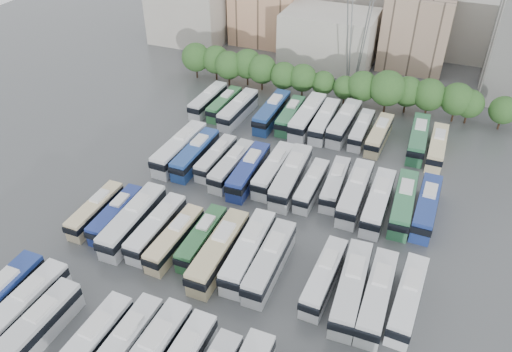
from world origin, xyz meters
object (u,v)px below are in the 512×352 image
at_px(bus_r0_s5, 123,347).
at_px(bus_r1_s12, 377,295).
at_px(bus_r1_s2, 133,220).
at_px(bus_r1_s11, 351,287).
at_px(bus_r1_s1, 116,214).
at_px(bus_r2_s5, 249,171).
at_px(bus_r0_s4, 88,347).
at_px(bus_r2_s8, 312,185).
at_px(bus_r2_s3, 216,158).
at_px(bus_r2_s13, 427,207).
at_px(bus_r3_s6, 308,116).
at_px(bus_r3_s12, 418,138).
at_px(bus_r2_s1, 180,148).
at_px(bus_r1_s3, 157,227).
at_px(bus_r0_s2, 34,331).
at_px(bus_r1_s4, 175,238).
at_px(bus_r2_s2, 196,154).
at_px(bus_r2_s6, 274,170).
at_px(bus_r2_s11, 378,201).
at_px(bus_r3_s8, 344,122).
at_px(bus_r1_s5, 202,238).
at_px(bus_r2_s4, 232,165).
at_px(bus_r3_s1, 224,104).
at_px(bus_r3_s0, 208,100).
at_px(bus_r3_s7, 325,121).
at_px(bus_r3_s4, 272,112).
at_px(bus_r1_s13, 408,298).
at_px(bus_r1_s10, 324,277).
at_px(bus_r2_s12, 403,203).
at_px(bus_r2_s7, 291,176).
at_px(bus_r3_s13, 437,147).
at_px(bus_r2_s10, 355,192).
at_px(bus_r2_s9, 335,183).
at_px(bus_r1_s7, 249,251).
at_px(bus_r1_s6, 219,251).
at_px(bus_r0_s1, 22,309).
at_px(bus_r3_s10, 379,134).
at_px(bus_r1_s0, 96,210).
at_px(bus_r3_s9, 361,129).
at_px(bus_r1_s8, 270,261).
at_px(bus_r3_s5, 290,115).

xyz_separation_m(bus_r0_s5, bus_r1_s12, (23.03, 16.63, 0.07)).
relative_size(bus_r1_s2, bus_r1_s11, 1.01).
bearing_deg(bus_r1_s1, bus_r2_s5, 49.70).
bearing_deg(bus_r0_s4, bus_r2_s8, 71.64).
relative_size(bus_r2_s3, bus_r2_s13, 0.87).
bearing_deg(bus_r3_s6, bus_r3_s12, 1.29).
bearing_deg(bus_r2_s1, bus_r1_s3, -67.96).
distance_m(bus_r0_s2, bus_r2_s13, 51.94).
bearing_deg(bus_r0_s4, bus_r1_s4, 91.72).
height_order(bus_r2_s2, bus_r2_s6, bus_r2_s2).
xyz_separation_m(bus_r2_s11, bus_r3_s8, (-9.95, 20.32, 0.03)).
relative_size(bus_r1_s2, bus_r1_s5, 1.21).
relative_size(bus_r2_s4, bus_r3_s8, 0.91).
bearing_deg(bus_r1_s1, bus_r3_s6, 63.93).
bearing_deg(bus_r3_s1, bus_r0_s4, -77.70).
distance_m(bus_r3_s0, bus_r3_s12, 39.57).
relative_size(bus_r2_s8, bus_r3_s7, 0.88).
bearing_deg(bus_r3_s4, bus_r2_s11, -39.05).
relative_size(bus_r1_s13, bus_r3_s8, 0.92).
bearing_deg(bus_r1_s10, bus_r2_s12, 71.39).
relative_size(bus_r1_s11, bus_r2_s7, 0.96).
distance_m(bus_r0_s5, bus_r3_s1, 54.72).
height_order(bus_r2_s12, bus_r3_s13, bus_r2_s12).
bearing_deg(bus_r1_s5, bus_r2_s13, 32.80).
relative_size(bus_r0_s2, bus_r2_s6, 1.03).
bearing_deg(bus_r2_s10, bus_r1_s1, -150.68).
bearing_deg(bus_r2_s6, bus_r2_s9, 2.84).
distance_m(bus_r1_s3, bus_r2_s2, 18.14).
distance_m(bus_r1_s7, bus_r2_s2, 24.14).
relative_size(bus_r1_s6, bus_r2_s1, 0.98).
xyz_separation_m(bus_r0_s2, bus_r3_s8, (19.87, 55.99, 0.07)).
distance_m(bus_r1_s6, bus_r1_s11, 16.79).
relative_size(bus_r0_s1, bus_r3_s10, 1.12).
height_order(bus_r2_s8, bus_r2_s11, bus_r2_s11).
relative_size(bus_r1_s1, bus_r2_s3, 0.99).
relative_size(bus_r2_s5, bus_r3_s4, 0.98).
distance_m(bus_r1_s4, bus_r3_s7, 38.31).
xyz_separation_m(bus_r0_s2, bus_r2_s11, (29.81, 35.67, 0.04)).
xyz_separation_m(bus_r1_s6, bus_r3_s10, (13.31, 36.41, -0.29)).
bearing_deg(bus_r0_s5, bus_r3_s10, 73.48).
bearing_deg(bus_r0_s1, bus_r3_s0, 95.26).
relative_size(bus_r1_s4, bus_r3_s8, 0.87).
bearing_deg(bus_r1_s7, bus_r1_s0, 178.96).
xyz_separation_m(bus_r2_s13, bus_r3_s9, (-13.12, 18.13, -0.24)).
distance_m(bus_r1_s10, bus_r3_s12, 36.88).
bearing_deg(bus_r0_s1, bus_r3_s6, 74.51).
bearing_deg(bus_r0_s5, bus_r2_s11, 60.43).
xyz_separation_m(bus_r1_s3, bus_r1_s8, (16.24, -0.24, 0.12)).
bearing_deg(bus_r3_s1, bus_r3_s5, 3.48).
bearing_deg(bus_r1_s1, bus_r2_s1, 88.06).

